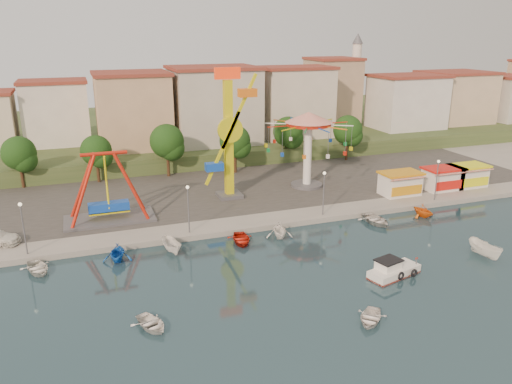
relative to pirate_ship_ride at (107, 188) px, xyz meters
name	(u,v)px	position (x,y,z in m)	size (l,w,h in m)	color
ground	(309,279)	(15.73, -19.86, -4.39)	(200.00, 200.00, 0.00)	#142D37
quay_deck	(175,141)	(15.73, 42.14, -4.09)	(200.00, 100.00, 0.60)	#9E998E
asphalt_pad	(218,183)	(15.73, 10.14, -3.79)	(90.00, 28.00, 0.01)	#4C4944
hill_terrace	(170,131)	(15.73, 47.14, -2.89)	(200.00, 60.00, 3.00)	#384C26
pirate_ship_ride	(107,188)	(0.00, 0.00, 0.00)	(10.00, 5.00, 8.00)	#59595E
kamikaze_tower	(231,137)	(15.61, 3.12, 4.16)	(5.08, 3.10, 16.50)	#59595E
wave_swinger	(308,133)	(26.91, 4.22, 3.80)	(11.60, 11.60, 10.40)	#59595E
booth_left	(400,183)	(36.86, -3.38, -2.23)	(5.40, 3.78, 3.08)	white
booth_mid	(443,178)	(43.71, -3.38, -2.23)	(5.40, 3.78, 3.08)	white
booth_right	(467,175)	(47.91, -3.38, -2.23)	(5.40, 3.78, 3.08)	white
lamp_post_0	(24,230)	(-8.27, -6.86, -1.29)	(0.14, 0.14, 5.00)	#59595E
lamp_post_1	(188,211)	(7.73, -6.86, -1.29)	(0.14, 0.14, 5.00)	#59595E
lamp_post_2	(324,195)	(23.73, -6.86, -1.29)	(0.14, 0.14, 5.00)	#59595E
lamp_post_3	(436,181)	(39.73, -6.86, -1.29)	(0.14, 0.14, 5.00)	#59595E
tree_0	(19,153)	(-10.27, 17.11, 1.08)	(4.60, 4.60, 7.19)	#382314
tree_1	(96,151)	(-0.27, 16.38, 0.81)	(4.35, 4.35, 6.80)	#382314
tree_2	(167,141)	(9.73, 15.94, 1.52)	(5.02, 5.02, 7.85)	#382314
tree_3	(235,141)	(19.73, 14.50, 1.16)	(4.68, 4.68, 7.32)	#382314
tree_4	(288,132)	(29.73, 17.49, 1.35)	(4.86, 4.86, 7.60)	#382314
tree_5	(348,130)	(39.73, 15.67, 1.31)	(4.83, 4.83, 7.54)	#382314
building_1	(56,121)	(-5.60, 31.52, 2.92)	(12.33, 9.01, 8.63)	silver
building_2	(136,108)	(7.55, 32.10, 4.22)	(11.95, 9.28, 11.23)	tan
building_3	(219,113)	(21.34, 28.94, 3.20)	(12.59, 10.50, 9.20)	beige
building_4	(282,106)	(34.80, 32.34, 3.22)	(10.75, 9.23, 9.24)	beige
building_5	(348,99)	(48.10, 30.47, 4.21)	(12.77, 10.96, 11.21)	tan
building_6	(404,95)	(59.88, 28.91, 4.78)	(8.23, 8.98, 12.36)	silver
building_7	(435,98)	(71.76, 33.84, 2.99)	(11.59, 10.93, 8.76)	beige
building_8	(509,90)	(85.66, 27.33, 4.89)	(12.84, 9.28, 12.58)	beige
minaret	(356,77)	(51.73, 34.14, 8.15)	(2.80, 2.80, 18.00)	silver
cabin_motorboat	(393,271)	(23.12, -21.86, -3.91)	(5.43, 3.16, 1.80)	white
rowboat_a	(151,324)	(1.22, -22.86, -4.05)	(2.37, 3.32, 0.69)	white
rowboat_b	(370,318)	(17.06, -27.71, -4.06)	(2.29, 3.21, 0.66)	silver
skiff	(485,250)	(33.97, -21.57, -3.61)	(1.52, 4.04, 1.56)	white
moored_boat_0	(37,268)	(-7.26, -10.06, -4.01)	(2.62, 3.67, 0.76)	silver
moored_boat_1	(117,252)	(-0.06, -10.06, -3.53)	(2.82, 3.27, 1.72)	blue
moored_boat_2	(172,246)	(5.24, -10.06, -3.68)	(1.38, 3.68, 1.42)	white
moored_boat_3	(241,239)	(12.52, -10.06, -4.00)	(2.68, 3.76, 0.78)	#B61D0E
moored_boat_4	(279,230)	(16.87, -10.06, -3.52)	(2.87, 3.33, 1.75)	white
moored_boat_6	(376,220)	(28.96, -10.06, -3.96)	(3.03, 4.24, 0.88)	beige
moored_boat_7	(423,210)	(35.51, -10.06, -3.60)	(2.60, 3.01, 1.59)	orange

